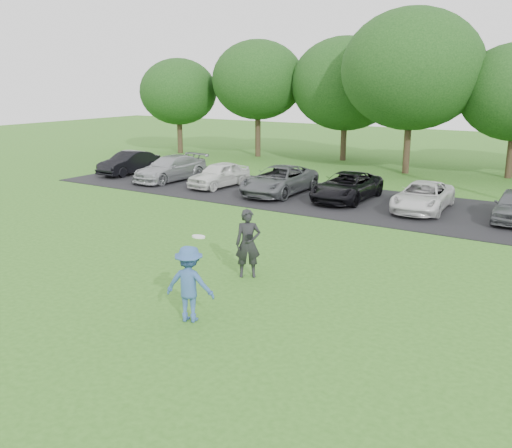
% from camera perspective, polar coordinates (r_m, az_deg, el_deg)
% --- Properties ---
extents(ground, '(100.00, 100.00, 0.00)m').
position_cam_1_polar(ground, '(12.85, -8.63, -8.91)').
color(ground, '#32671D').
rests_on(ground, ground).
extents(parking_lot, '(32.00, 6.50, 0.03)m').
position_cam_1_polar(parking_lot, '(23.69, 12.61, 1.78)').
color(parking_lot, black).
rests_on(parking_lot, ground).
extents(frisbee_player, '(1.21, 0.91, 1.97)m').
position_cam_1_polar(frisbee_player, '(12.19, -6.66, -5.95)').
color(frisbee_player, '#355895').
rests_on(frisbee_player, ground).
extents(camera_bystander, '(0.78, 0.72, 1.79)m').
position_cam_1_polar(camera_bystander, '(14.73, -0.81, -1.96)').
color(camera_bystander, black).
rests_on(camera_bystander, ground).
extents(parked_cars, '(30.52, 4.97, 1.23)m').
position_cam_1_polar(parked_cars, '(23.54, 12.81, 3.19)').
color(parked_cars, black).
rests_on(parked_cars, parking_lot).
extents(tree_row, '(42.39, 9.85, 8.64)m').
position_cam_1_polar(tree_row, '(32.16, 22.03, 13.14)').
color(tree_row, '#38281C').
rests_on(tree_row, ground).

